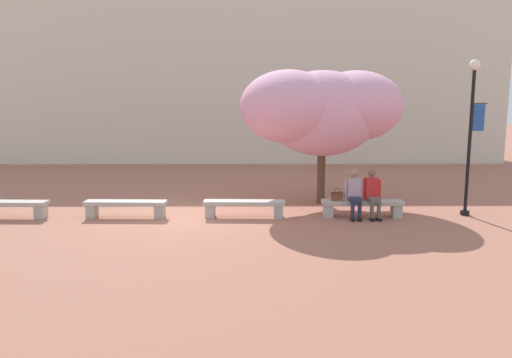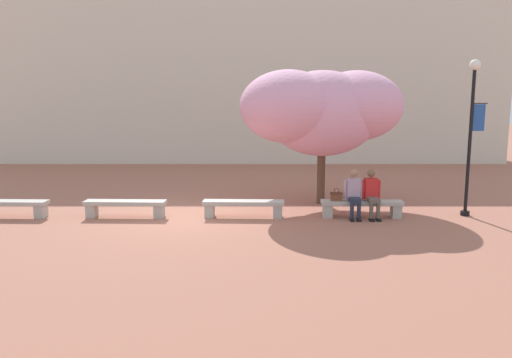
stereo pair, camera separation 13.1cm
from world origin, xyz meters
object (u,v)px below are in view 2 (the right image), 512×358
Objects in this scene: stone_bench_near_east at (362,206)px; person_seated_left at (355,192)px; handbag at (337,196)px; cherry_tree_main at (323,109)px; lamp_post_with_banner at (472,124)px; stone_bench_west_end at (8,206)px; stone_bench_near_west at (126,206)px; stone_bench_center at (244,206)px; person_seated_right at (372,192)px.

person_seated_left reaches higher than stone_bench_near_east.
cherry_tree_main is (-0.18, 1.83, 2.23)m from handbag.
lamp_post_with_banner is (3.09, 0.27, 1.77)m from person_seated_left.
stone_bench_near_west is at bearing 0.00° from stone_bench_west_end.
stone_bench_near_west is 0.45× the size of cherry_tree_main.
stone_bench_near_west and stone_bench_center have the same top height.
person_seated_right is 3.18m from lamp_post_with_banner.
stone_bench_west_end is 9.20m from person_seated_left.
person_seated_left is at bearing -1.05° from stone_bench_center.
stone_bench_center is 1.00× the size of stone_bench_near_east.
stone_bench_near_east is 0.45m from person_seated_left.
handbag is 0.08× the size of lamp_post_with_banner.
handbag is (-0.45, 0.05, -0.12)m from person_seated_left.
stone_bench_west_end is 1.68× the size of person_seated_left.
handbag reaches higher than stone_bench_near_west.
handbag is (8.74, -0.00, 0.27)m from stone_bench_west_end.
stone_bench_west_end is 1.68× the size of person_seated_right.
person_seated_left is 0.47m from person_seated_right.
person_seated_right is 3.81× the size of handbag.
cherry_tree_main reaches higher than stone_bench_near_east.
stone_bench_center is 3.40m from person_seated_right.
handbag is (-0.68, -0.00, 0.27)m from stone_bench_near_east.
stone_bench_center is 0.45× the size of cherry_tree_main.
stone_bench_center is 1.68× the size of person_seated_right.
person_seated_left reaches higher than stone_bench_center.
lamp_post_with_banner is (2.62, 0.27, 1.77)m from person_seated_right.
lamp_post_with_banner is at bearing 1.02° from stone_bench_west_end.
handbag is 4.02m from lamp_post_with_banner.
stone_bench_center is (6.28, 0.00, 0.00)m from stone_bench_west_end.
stone_bench_near_east is at bearing 0.00° from stone_bench_center.
lamp_post_with_banner is (12.28, 0.22, 2.16)m from stone_bench_west_end.
cherry_tree_main reaches higher than person_seated_right.
lamp_post_with_banner is at bearing 2.09° from stone_bench_center.
cherry_tree_main is at bearing 12.01° from stone_bench_west_end.
stone_bench_center is at bearing 0.00° from stone_bench_near_west.
cherry_tree_main is 1.17× the size of lamp_post_with_banner.
stone_bench_near_west is 6.39× the size of handbag.
stone_bench_center is 6.39× the size of handbag.
stone_bench_west_end is 9.67m from person_seated_right.
lamp_post_with_banner reaches higher than cherry_tree_main.
cherry_tree_main reaches higher than person_seated_left.
stone_bench_near_west is at bearing 179.95° from handbag.
stone_bench_near_west and stone_bench_near_east have the same top height.
person_seated_right is at bearing -0.90° from stone_bench_center.
cherry_tree_main is at bearing 156.70° from lamp_post_with_banner.
stone_bench_near_west is at bearing 180.00° from stone_bench_center.
person_seated_left reaches higher than stone_bench_west_end.
stone_bench_west_end is at bearing 180.00° from stone_bench_near_east.
stone_bench_near_west is 9.39m from lamp_post_with_banner.
cherry_tree_main is (-0.63, 1.87, 2.12)m from person_seated_left.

